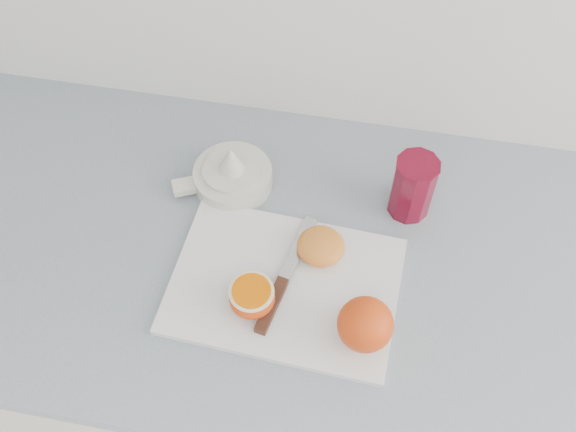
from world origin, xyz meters
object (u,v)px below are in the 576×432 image
(citrus_juicer, at_px, (232,174))
(red_tumbler, at_px, (412,189))
(counter, at_px, (264,353))
(cutting_board, at_px, (285,285))
(half_orange, at_px, (252,297))

(citrus_juicer, relative_size, red_tumbler, 1.43)
(counter, relative_size, cutting_board, 7.13)
(counter, distance_m, citrus_juicer, 0.49)
(counter, height_order, red_tumbler, red_tumbler)
(half_orange, bearing_deg, citrus_juicer, 110.74)
(half_orange, distance_m, citrus_juicer, 0.24)
(counter, height_order, cutting_board, cutting_board)
(cutting_board, distance_m, citrus_juicer, 0.22)
(counter, xyz_separation_m, citrus_juicer, (-0.07, 0.12, 0.47))
(counter, relative_size, citrus_juicer, 14.78)
(counter, distance_m, half_orange, 0.49)
(half_orange, height_order, citrus_juicer, citrus_juicer)
(half_orange, xyz_separation_m, citrus_juicer, (-0.09, 0.23, -0.01))
(counter, relative_size, half_orange, 35.81)
(cutting_board, height_order, citrus_juicer, citrus_juicer)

